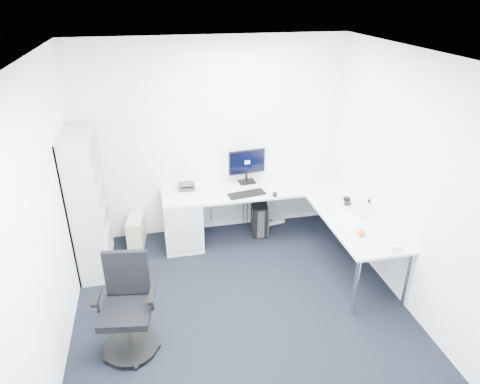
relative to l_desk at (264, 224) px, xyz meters
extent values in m
plane|color=black|center=(-0.55, -1.40, -0.37)|extent=(4.20, 4.20, 0.00)
plane|color=white|center=(-0.55, -1.40, 2.33)|extent=(4.20, 4.20, 0.00)
cube|color=white|center=(-0.55, 0.70, 0.98)|extent=(3.60, 0.02, 2.70)
cube|color=white|center=(-2.35, -1.40, 0.98)|extent=(0.02, 4.20, 2.70)
cube|color=white|center=(1.25, -1.40, 0.98)|extent=(0.02, 4.20, 2.70)
cube|color=silver|center=(-1.05, 0.32, 0.01)|extent=(0.50, 0.62, 0.76)
cube|color=black|center=(0.05, 0.45, -0.14)|extent=(0.28, 0.50, 0.46)
cube|color=#BDB7A0|center=(-1.68, 0.44, -0.16)|extent=(0.25, 0.46, 0.42)
cube|color=white|center=(0.30, 0.58, -0.35)|extent=(0.39, 0.14, 0.04)
cube|color=black|center=(-0.20, 0.17, 0.38)|extent=(0.51, 0.25, 0.02)
cube|color=black|center=(0.16, 0.07, 0.39)|extent=(0.08, 0.11, 0.03)
cube|color=white|center=(0.81, -0.69, 0.38)|extent=(0.13, 0.43, 0.01)
sphere|color=#DF5E13|center=(0.80, -1.10, 0.41)|extent=(0.08, 0.08, 0.08)
cube|color=white|center=(1.00, -1.38, 0.41)|extent=(0.13, 0.22, 0.07)
camera|label=1|loc=(-1.34, -4.76, 2.87)|focal=32.00mm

